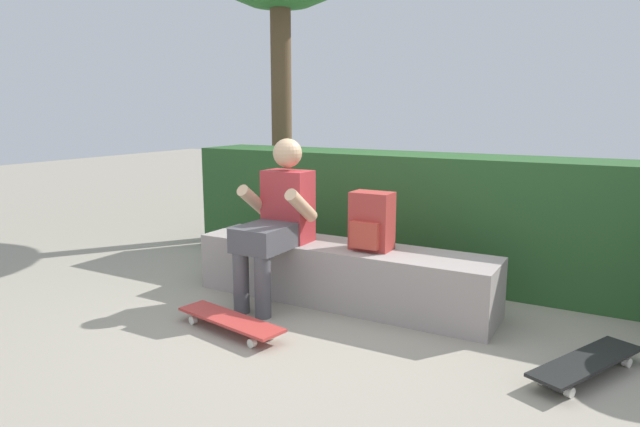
{
  "coord_description": "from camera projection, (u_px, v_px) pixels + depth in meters",
  "views": [
    {
      "loc": [
        1.77,
        -3.0,
        1.38
      ],
      "look_at": [
        -0.13,
        0.34,
        0.66
      ],
      "focal_mm": 31.26,
      "sensor_mm": 36.0,
      "label": 1
    }
  ],
  "objects": [
    {
      "name": "ground_plane",
      "position": [
        311.0,
        321.0,
        3.67
      ],
      "size": [
        24.0,
        24.0,
        0.0
      ],
      "primitive_type": "plane",
      "color": "gray"
    },
    {
      "name": "bench_main",
      "position": [
        342.0,
        274.0,
        4.01
      ],
      "size": [
        2.21,
        0.48,
        0.42
      ],
      "color": "#9E938E",
      "rests_on": "ground"
    },
    {
      "name": "person_skater",
      "position": [
        277.0,
        217.0,
        3.95
      ],
      "size": [
        0.49,
        0.62,
        1.17
      ],
      "color": "#B73338",
      "rests_on": "ground"
    },
    {
      "name": "skateboard_near_person",
      "position": [
        230.0,
        320.0,
        3.49
      ],
      "size": [
        0.82,
        0.34,
        0.09
      ],
      "color": "#BC3833",
      "rests_on": "ground"
    },
    {
      "name": "skateboard_beside_bench",
      "position": [
        587.0,
        362.0,
        2.91
      ],
      "size": [
        0.52,
        0.81,
        0.09
      ],
      "color": "black",
      "rests_on": "ground"
    },
    {
      "name": "backpack_on_bench",
      "position": [
        371.0,
        222.0,
        3.82
      ],
      "size": [
        0.28,
        0.23,
        0.4
      ],
      "color": "#B23833",
      "rests_on": "bench_main"
    },
    {
      "name": "hedge_row",
      "position": [
        435.0,
        217.0,
        4.56
      ],
      "size": [
        4.42,
        0.62,
        1.02
      ],
      "color": "#275126",
      "rests_on": "ground"
    }
  ]
}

